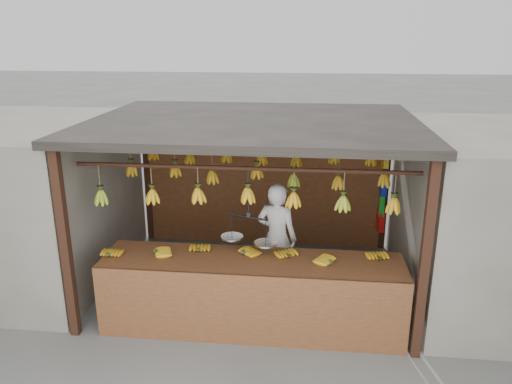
# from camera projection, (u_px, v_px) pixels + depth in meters

# --- Properties ---
(ground) EXTENTS (80.00, 80.00, 0.00)m
(ground) POSITION_uv_depth(u_px,v_px,m) (254.00, 283.00, 7.27)
(ground) COLOR #5B5B57
(stall) EXTENTS (4.30, 3.30, 2.40)m
(stall) POSITION_uv_depth(u_px,v_px,m) (256.00, 146.00, 6.98)
(stall) COLOR black
(stall) RESTS_ON ground
(neighbor_left) EXTENTS (3.00, 3.00, 2.30)m
(neighbor_left) POSITION_uv_depth(u_px,v_px,m) (9.00, 200.00, 7.29)
(neighbor_left) COLOR slate
(neighbor_left) RESTS_ON ground
(counter) EXTENTS (3.62, 0.82, 0.96)m
(counter) POSITION_uv_depth(u_px,v_px,m) (250.00, 279.00, 5.88)
(counter) COLOR brown
(counter) RESTS_ON ground
(hanging_bananas) EXTENTS (3.63, 2.25, 0.39)m
(hanging_bananas) POSITION_uv_depth(u_px,v_px,m) (254.00, 176.00, 6.77)
(hanging_bananas) COLOR #92A523
(hanging_bananas) RESTS_ON ground
(balance_scale) EXTENTS (0.69, 0.42, 0.91)m
(balance_scale) POSITION_uv_depth(u_px,v_px,m) (248.00, 236.00, 5.96)
(balance_scale) COLOR black
(balance_scale) RESTS_ON ground
(vendor) EXTENTS (0.66, 0.53, 1.56)m
(vendor) POSITION_uv_depth(u_px,v_px,m) (277.00, 238.00, 6.88)
(vendor) COLOR white
(vendor) RESTS_ON ground
(bag_bundles) EXTENTS (0.08, 0.26, 1.25)m
(bag_bundles) POSITION_uv_depth(u_px,v_px,m) (382.00, 194.00, 8.04)
(bag_bundles) COLOR yellow
(bag_bundles) RESTS_ON ground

